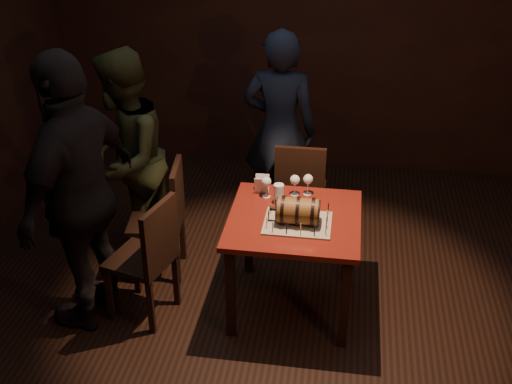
{
  "coord_description": "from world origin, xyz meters",
  "views": [
    {
      "loc": [
        0.47,
        -3.66,
        3.01
      ],
      "look_at": [
        -0.1,
        0.05,
        0.95
      ],
      "focal_mm": 45.0,
      "sensor_mm": 36.0,
      "label": 1
    }
  ],
  "objects_px": {
    "pint_of_ale": "(279,194)",
    "chair_back": "(300,188)",
    "pub_table": "(294,231)",
    "chair_left_rear": "(166,214)",
    "wine_glass_left": "(266,183)",
    "chair_left_front": "(149,254)",
    "person_back": "(280,131)",
    "wine_glass_right": "(308,180)",
    "person_left_front": "(80,194)",
    "wine_glass_mid": "(295,181)",
    "person_left_rear": "(125,159)",
    "barrel_cake": "(298,211)"
  },
  "relations": [
    {
      "from": "pint_of_ale",
      "to": "chair_back",
      "type": "bearing_deg",
      "value": 81.47
    },
    {
      "from": "pub_table",
      "to": "chair_left_rear",
      "type": "relative_size",
      "value": 0.97
    },
    {
      "from": "wine_glass_left",
      "to": "chair_left_front",
      "type": "distance_m",
      "value": 0.96
    },
    {
      "from": "person_back",
      "to": "chair_left_rear",
      "type": "bearing_deg",
      "value": 54.68
    },
    {
      "from": "wine_glass_right",
      "to": "person_left_front",
      "type": "xyz_separation_m",
      "value": [
        -1.45,
        -0.63,
        0.11
      ]
    },
    {
      "from": "wine_glass_left",
      "to": "wine_glass_right",
      "type": "height_order",
      "value": "same"
    },
    {
      "from": "chair_back",
      "to": "chair_left_rear",
      "type": "distance_m",
      "value": 1.12
    },
    {
      "from": "wine_glass_mid",
      "to": "chair_back",
      "type": "relative_size",
      "value": 0.17
    },
    {
      "from": "chair_back",
      "to": "person_back",
      "type": "xyz_separation_m",
      "value": [
        -0.22,
        0.35,
        0.34
      ]
    },
    {
      "from": "wine_glass_mid",
      "to": "person_left_rear",
      "type": "height_order",
      "value": "person_left_rear"
    },
    {
      "from": "wine_glass_right",
      "to": "pub_table",
      "type": "bearing_deg",
      "value": -100.29
    },
    {
      "from": "wine_glass_right",
      "to": "pint_of_ale",
      "type": "height_order",
      "value": "wine_glass_right"
    },
    {
      "from": "barrel_cake",
      "to": "chair_back",
      "type": "distance_m",
      "value": 0.99
    },
    {
      "from": "chair_left_rear",
      "to": "person_left_front",
      "type": "bearing_deg",
      "value": -123.62
    },
    {
      "from": "barrel_cake",
      "to": "person_left_rear",
      "type": "height_order",
      "value": "person_left_rear"
    },
    {
      "from": "pint_of_ale",
      "to": "chair_left_rear",
      "type": "bearing_deg",
      "value": 172.97
    },
    {
      "from": "chair_left_front",
      "to": "person_back",
      "type": "relative_size",
      "value": 0.54
    },
    {
      "from": "person_back",
      "to": "person_left_rear",
      "type": "relative_size",
      "value": 1.01
    },
    {
      "from": "chair_left_front",
      "to": "person_left_rear",
      "type": "xyz_separation_m",
      "value": [
        -0.39,
        0.75,
        0.33
      ]
    },
    {
      "from": "wine_glass_right",
      "to": "chair_left_front",
      "type": "height_order",
      "value": "chair_left_front"
    },
    {
      "from": "person_left_front",
      "to": "pub_table",
      "type": "bearing_deg",
      "value": 115.11
    },
    {
      "from": "pub_table",
      "to": "wine_glass_left",
      "type": "height_order",
      "value": "wine_glass_left"
    },
    {
      "from": "pint_of_ale",
      "to": "barrel_cake",
      "type": "bearing_deg",
      "value": -58.32
    },
    {
      "from": "pub_table",
      "to": "chair_back",
      "type": "relative_size",
      "value": 0.97
    },
    {
      "from": "person_back",
      "to": "person_left_rear",
      "type": "distance_m",
      "value": 1.32
    },
    {
      "from": "wine_glass_mid",
      "to": "pint_of_ale",
      "type": "bearing_deg",
      "value": -125.58
    },
    {
      "from": "wine_glass_right",
      "to": "chair_back",
      "type": "relative_size",
      "value": 0.17
    },
    {
      "from": "person_back",
      "to": "person_left_rear",
      "type": "height_order",
      "value": "person_back"
    },
    {
      "from": "chair_back",
      "to": "chair_left_rear",
      "type": "xyz_separation_m",
      "value": [
        -0.97,
        -0.56,
        0.0
      ]
    },
    {
      "from": "pint_of_ale",
      "to": "person_left_rear",
      "type": "distance_m",
      "value": 1.27
    },
    {
      "from": "pub_table",
      "to": "person_left_front",
      "type": "bearing_deg",
      "value": -167.94
    },
    {
      "from": "chair_back",
      "to": "person_left_rear",
      "type": "height_order",
      "value": "person_left_rear"
    },
    {
      "from": "wine_glass_mid",
      "to": "person_left_front",
      "type": "xyz_separation_m",
      "value": [
        -1.36,
        -0.61,
        0.11
      ]
    },
    {
      "from": "person_left_rear",
      "to": "chair_left_front",
      "type": "bearing_deg",
      "value": 24.73
    },
    {
      "from": "pub_table",
      "to": "wine_glass_mid",
      "type": "height_order",
      "value": "wine_glass_mid"
    },
    {
      "from": "chair_left_rear",
      "to": "person_left_front",
      "type": "height_order",
      "value": "person_left_front"
    },
    {
      "from": "wine_glass_right",
      "to": "chair_left_front",
      "type": "relative_size",
      "value": 0.17
    },
    {
      "from": "barrel_cake",
      "to": "person_left_rear",
      "type": "xyz_separation_m",
      "value": [
        -1.39,
        0.57,
        0.01
      ]
    },
    {
      "from": "barrel_cake",
      "to": "chair_left_rear",
      "type": "xyz_separation_m",
      "value": [
        -1.03,
        0.36,
        -0.33
      ]
    },
    {
      "from": "person_back",
      "to": "wine_glass_mid",
      "type": "bearing_deg",
      "value": 107.93
    },
    {
      "from": "wine_glass_left",
      "to": "person_back",
      "type": "xyz_separation_m",
      "value": [
        -0.02,
        0.94,
        -0.0
      ]
    },
    {
      "from": "chair_left_rear",
      "to": "chair_left_front",
      "type": "bearing_deg",
      "value": -86.09
    },
    {
      "from": "pub_table",
      "to": "wine_glass_right",
      "type": "distance_m",
      "value": 0.41
    },
    {
      "from": "wine_glass_mid",
      "to": "chair_back",
      "type": "height_order",
      "value": "chair_back"
    },
    {
      "from": "chair_left_front",
      "to": "person_left_rear",
      "type": "bearing_deg",
      "value": 117.65
    },
    {
      "from": "wine_glass_mid",
      "to": "wine_glass_right",
      "type": "xyz_separation_m",
      "value": [
        0.09,
        0.02,
        0.0
      ]
    },
    {
      "from": "barrel_cake",
      "to": "person_left_rear",
      "type": "distance_m",
      "value": 1.5
    },
    {
      "from": "barrel_cake",
      "to": "chair_left_front",
      "type": "distance_m",
      "value": 1.06
    },
    {
      "from": "person_left_front",
      "to": "person_back",
      "type": "bearing_deg",
      "value": 155.72
    },
    {
      "from": "chair_left_front",
      "to": "person_back",
      "type": "bearing_deg",
      "value": 63.74
    }
  ]
}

